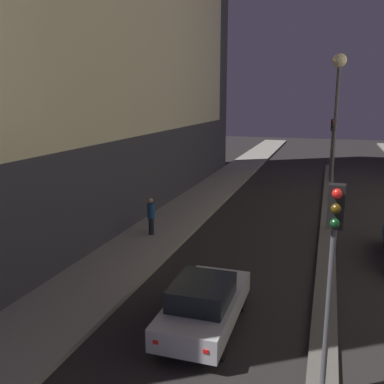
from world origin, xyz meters
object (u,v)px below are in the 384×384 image
(street_lamp, at_px, (337,100))
(car_left_lane, at_px, (204,304))
(traffic_light_mid, at_px, (332,135))
(pedestrian_on_left_sidewalk, at_px, (151,215))
(traffic_light_near, at_px, (333,244))

(street_lamp, distance_m, car_left_lane, 12.37)
(traffic_light_mid, relative_size, pedestrian_on_left_sidewalk, 2.67)
(car_left_lane, relative_size, pedestrian_on_left_sidewalk, 2.47)
(car_left_lane, bearing_deg, traffic_light_mid, 82.38)
(traffic_light_near, xyz_separation_m, traffic_light_mid, (0.00, 26.30, 0.00))
(street_lamp, bearing_deg, traffic_light_mid, 90.00)
(traffic_light_mid, distance_m, street_lamp, 14.08)
(street_lamp, distance_m, pedestrian_on_left_sidewalk, 10.09)
(street_lamp, height_order, car_left_lane, street_lamp)
(traffic_light_mid, height_order, street_lamp, street_lamp)
(traffic_light_mid, bearing_deg, street_lamp, -90.00)
(car_left_lane, xyz_separation_m, pedestrian_on_left_sidewalk, (-4.59, 6.97, 0.33))
(traffic_light_mid, xyz_separation_m, pedestrian_on_left_sidewalk, (-7.85, -17.41, -2.45))
(car_left_lane, bearing_deg, pedestrian_on_left_sidewalk, 123.36)
(traffic_light_near, distance_m, pedestrian_on_left_sidewalk, 12.11)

